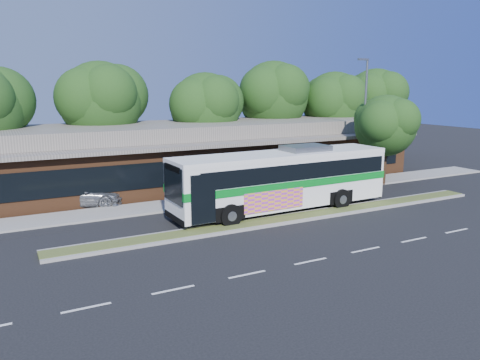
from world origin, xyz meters
The scene contains 13 objects.
ground centered at (0.00, 0.00, 0.00)m, with size 120.00×120.00×0.00m, color black.
median_strip centered at (0.00, 0.60, 0.07)m, with size 26.00×1.10×0.15m, color #444A1F.
sidewalk centered at (0.00, 6.40, 0.06)m, with size 44.00×2.60×0.12m, color gray.
plaza_building centered at (0.00, 12.99, 2.13)m, with size 33.20×11.20×4.45m.
lamp_post centered at (9.56, 6.00, 4.90)m, with size 0.93×0.18×9.07m.
tree_bg_b centered at (-6.57, 16.14, 6.14)m, with size 6.69×6.00×9.00m.
tree_bg_c centered at (1.40, 15.13, 5.59)m, with size 6.24×5.60×8.26m.
tree_bg_d centered at (8.45, 16.15, 6.42)m, with size 6.91×6.20×9.37m.
tree_bg_e centered at (14.42, 15.14, 5.74)m, with size 6.47×5.80×8.50m.
tree_bg_f centered at (20.43, 16.14, 6.06)m, with size 6.69×6.00×8.92m.
transit_bus centered at (0.33, 2.40, 2.08)m, with size 13.42×3.40×3.74m.
sedan centered at (-10.00, 8.96, 0.74)m, with size 2.08×5.11×1.48m, color #A7AAAE.
sidewalk_tree centered at (11.32, 5.41, 4.44)m, with size 4.95×4.44×6.56m.
Camera 1 is at (-14.11, -19.92, 7.13)m, focal length 35.00 mm.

